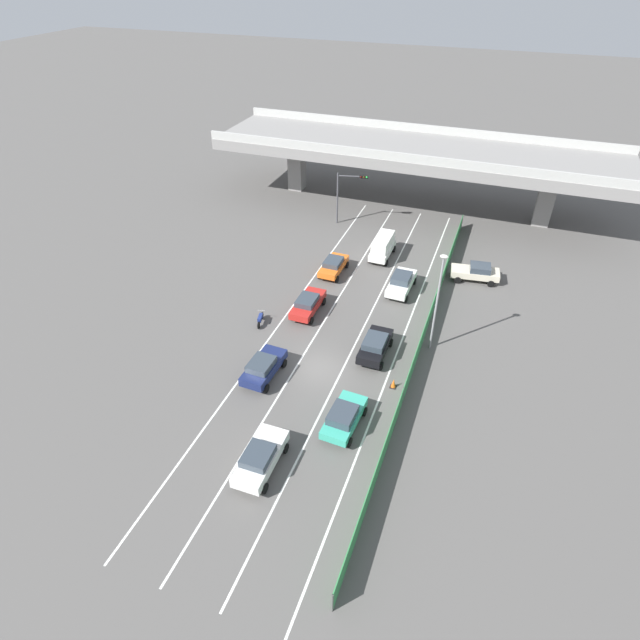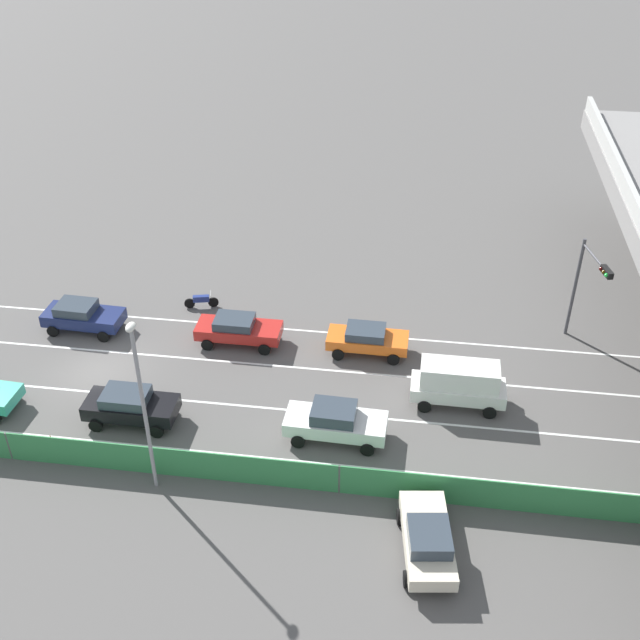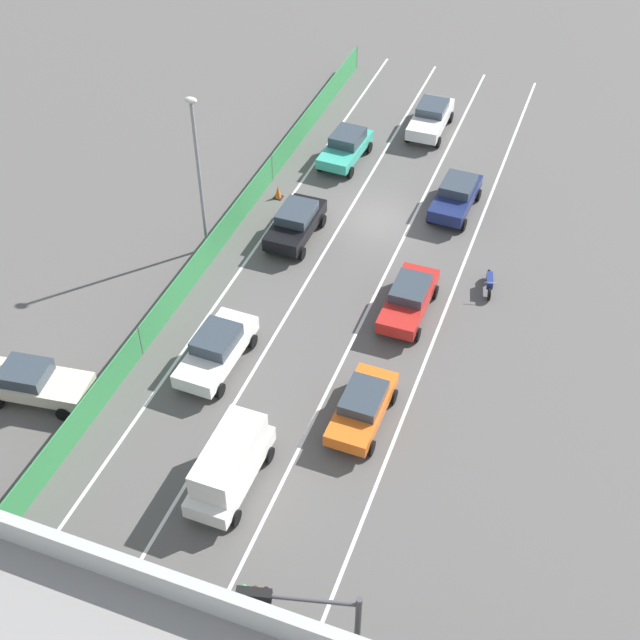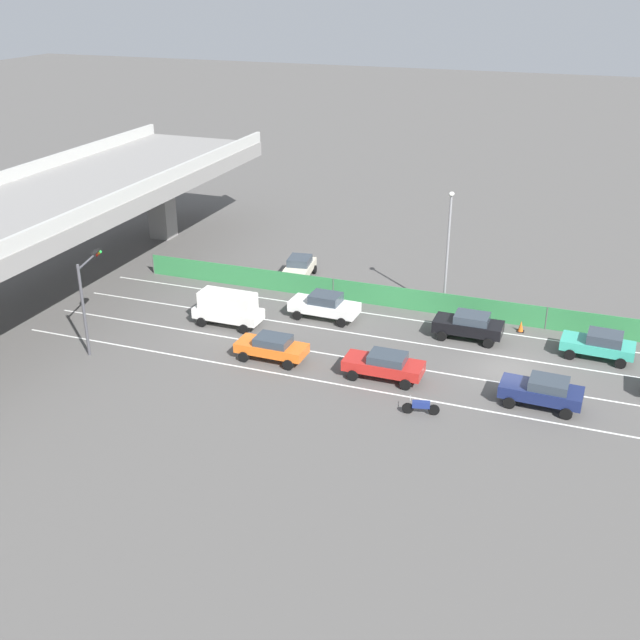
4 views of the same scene
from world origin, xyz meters
The scene contains 20 objects.
ground_plane centered at (0.00, 0.00, 0.00)m, with size 300.00×300.00×0.00m, color #565451.
lane_line_left_edge centered at (-5.03, 5.82, 0.00)m, with size 0.14×47.63×0.01m, color silver.
lane_line_mid_left centered at (-1.68, 5.82, 0.00)m, with size 0.14×47.63×0.01m, color silver.
lane_line_mid_right centered at (1.68, 5.82, 0.00)m, with size 0.14×47.63×0.01m, color silver.
lane_line_right_edge centered at (5.03, 5.82, 0.00)m, with size 0.14×47.63×0.01m, color silver.
elevated_overpass centered at (0.00, 31.63, 6.33)m, with size 46.22×11.50×7.97m.
green_fence centered at (6.62, 5.82, 0.76)m, with size 0.10×43.73×1.52m.
car_sedan_black centered at (3.45, 2.96, 0.94)m, with size 2.04×4.27×1.68m.
car_taxi_orange centered at (-3.51, 13.35, 0.86)m, with size 1.99×4.24×1.52m.
car_sedan_navy centered at (-3.49, -2.21, 0.91)m, with size 2.15×4.33×1.64m.
car_sedan_red centered at (-3.44, 6.47, 0.88)m, with size 1.96×4.50×1.56m.
car_sedan_white centered at (-0.15, -9.66, 0.93)m, with size 2.08×4.56×1.67m.
car_hatchback_white centered at (3.25, 12.51, 0.94)m, with size 2.13×4.64×1.74m.
car_van_white centered at (0.05, 18.01, 1.27)m, with size 1.95×4.49×2.27m.
car_taxi_teal centered at (3.49, -4.81, 0.91)m, with size 2.22×4.29×1.66m.
motorcycle centered at (-6.56, 3.59, 0.46)m, with size 0.70×1.92×0.93m.
parked_sedan_cream centered at (9.38, 16.80, 0.90)m, with size 4.60×2.48×1.64m.
traffic_light centered at (-5.70, 24.20, 4.07)m, with size 3.30×1.03×5.79m.
street_lamp centered at (7.27, 5.34, 4.93)m, with size 0.60×0.36×8.27m.
traffic_cone centered at (5.66, -0.01, 0.34)m, with size 0.47×0.47×0.73m.
Camera 1 is at (10.10, -27.06, 25.75)m, focal length 28.95 mm.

